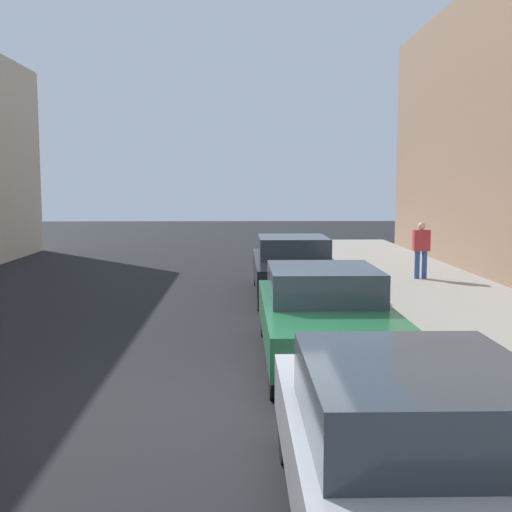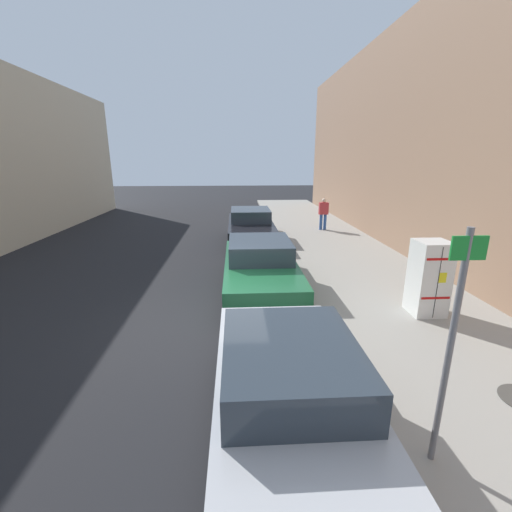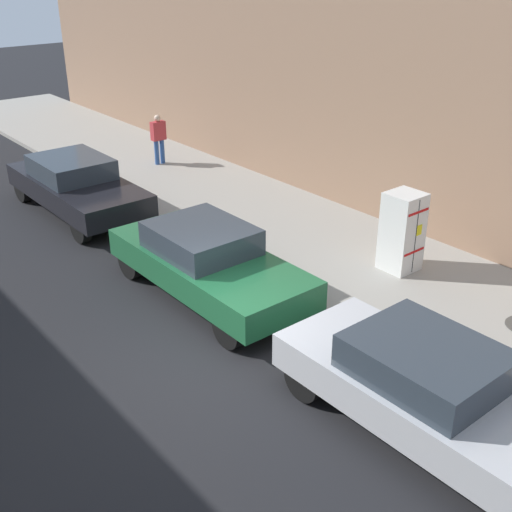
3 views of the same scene
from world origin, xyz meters
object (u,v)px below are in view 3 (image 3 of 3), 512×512
Objects in this scene: pedestrian_walking_far at (159,136)px; parked_sedan_silver at (433,392)px; discarded_refrigerator at (402,232)px; parked_sedan_green at (207,261)px; parked_sedan_dark at (76,185)px.

pedestrian_walking_far is 0.32× the size of parked_sedan_silver.
discarded_refrigerator is 4.98m from parked_sedan_silver.
parked_sedan_green is at bearing -64.43° from pedestrian_walking_far.
parked_sedan_silver is (0.00, 10.98, -0.02)m from parked_sedan_dark.
parked_sedan_green is (0.00, 5.72, -0.01)m from parked_sedan_dark.
parked_sedan_green is (3.58, -1.81, -0.23)m from discarded_refrigerator.
parked_sedan_dark is at bearing -90.00° from parked_sedan_silver.
pedestrian_walking_far is 8.40m from parked_sedan_green.
parked_sedan_silver is (0.00, 5.26, -0.01)m from parked_sedan_green.
pedestrian_walking_far is at bearing -115.43° from parked_sedan_green.
pedestrian_walking_far is at bearing -90.15° from discarded_refrigerator.
discarded_refrigerator is at bearing 115.42° from parked_sedan_dark.
pedestrian_walking_far is 4.06m from parked_sedan_dark.
parked_sedan_dark is 1.04× the size of parked_sedan_green.
parked_sedan_dark is (3.61, 1.86, -0.25)m from pedestrian_walking_far.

